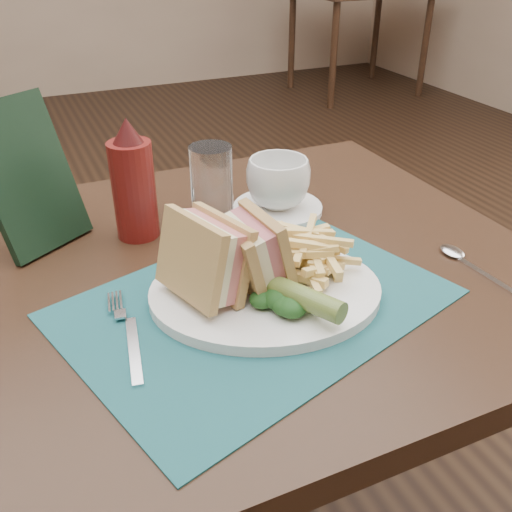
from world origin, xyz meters
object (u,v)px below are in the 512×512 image
Objects in this scene: coffee_cup at (278,183)px; drinking_glass at (212,186)px; check_presenter at (27,176)px; sandwich_half_a at (191,262)px; saucer at (278,208)px; plate at (265,292)px; table_main at (231,444)px; sandwich_half_b at (239,255)px; placemat at (255,303)px; table_bg_right at (357,41)px; ketchup_bottle at (133,179)px.

drinking_glass is at bearing 179.10° from coffee_cup.
coffee_cup is 0.38m from check_presenter.
drinking_glass is at bearing -43.95° from check_presenter.
saucer is (0.22, 0.21, -0.07)m from sandwich_half_a.
table_main is at bearing 115.49° from plate.
coffee_cup is at bearing -0.90° from drinking_glass.
table_main is 0.56m from check_presenter.
plate is 0.23m from drinking_glass.
sandwich_half_a is 1.12× the size of sandwich_half_b.
plate is 3.02× the size of sandwich_half_b.
check_presenter is at bearing 172.10° from saucer.
table_main is 0.39m from placemat.
plate is 0.26m from coffee_cup.
plate is (-2.29, -3.27, 0.38)m from table_bg_right.
check_presenter is at bearing -130.30° from table_bg_right.
check_presenter reaches higher than coffee_cup.
sandwich_half_b is at bearing 179.36° from plate.
table_bg_right is 4.84× the size of ketchup_bottle.
drinking_glass is 0.58× the size of check_presenter.
table_main is 0.40m from plate.
placemat reaches higher than table_main.
saucer is at bearing 48.52° from sandwich_half_b.
coffee_cup is at bearing 48.52° from sandwich_half_b.
table_main is 4.84× the size of ketchup_bottle.
ketchup_bottle is (-0.01, 0.23, 0.02)m from sandwich_half_a.
coffee_cup is 0.81× the size of drinking_glass.
placemat reaches higher than table_bg_right.
coffee_cup is (0.14, 0.12, 0.43)m from table_main.
table_main is at bearing -139.41° from coffee_cup.
saucer reaches higher than placemat.
coffee_cup is at bearing -40.93° from check_presenter.
ketchup_bottle is at bearing -128.32° from table_bg_right.
sandwich_half_b is at bearing -17.33° from sandwich_half_a.
drinking_glass reaches higher than table_bg_right.
table_main is 0.47m from coffee_cup.
coffee_cup reaches higher than placemat.
check_presenter is (-2.54, -3.00, 0.48)m from table_bg_right.
plate reaches higher than placemat.
table_bg_right is 4.01m from plate.
sandwich_half_a is (-0.09, 0.01, 0.06)m from plate.
check_presenter is (-0.22, 0.27, 0.04)m from sandwich_half_b.
plate is 2.00× the size of saucer.
plate is at bearing -93.03° from drinking_glass.
check_presenter reaches higher than drinking_glass.
check_presenter is (-0.38, 0.05, 0.06)m from coffee_cup.
ketchup_bottle reaches higher than table_main.
table_main is at bearing -139.41° from saucer.
ketchup_bottle is at bearing -48.16° from check_presenter.
table_bg_right is 3.96m from check_presenter.
table_main is 1.00× the size of table_bg_right.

